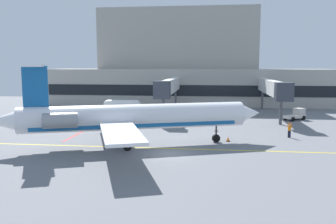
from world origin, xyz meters
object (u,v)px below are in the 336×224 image
object	(u,v)px
fuel_tank	(122,105)
marshaller	(289,130)
baggage_tug	(296,115)
regional_jet	(131,117)
pushback_tractor	(92,114)

from	to	relation	value
fuel_tank	marshaller	world-z (taller)	fuel_tank
baggage_tug	regional_jet	bearing A→B (deg)	-135.56
pushback_tractor	marshaller	world-z (taller)	pushback_tractor
regional_jet	fuel_tank	world-z (taller)	regional_jet
pushback_tractor	fuel_tank	size ratio (longest dim) A/B	0.47
marshaller	baggage_tug	bearing A→B (deg)	74.06
baggage_tug	fuel_tank	world-z (taller)	fuel_tank
pushback_tractor	regional_jet	bearing A→B (deg)	-59.30
regional_jet	baggage_tug	distance (m)	31.14
regional_jet	pushback_tractor	world-z (taller)	regional_jet
regional_jet	fuel_tank	size ratio (longest dim) A/B	3.87
baggage_tug	pushback_tractor	size ratio (longest dim) A/B	1.11
fuel_tank	marshaller	distance (m)	34.18
regional_jet	fuel_tank	bearing A→B (deg)	106.05
fuel_tank	regional_jet	bearing A→B (deg)	-73.95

